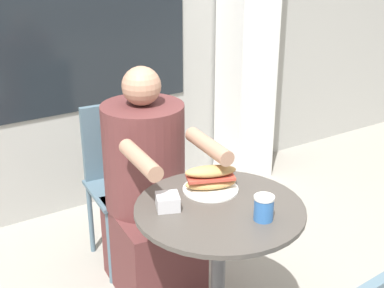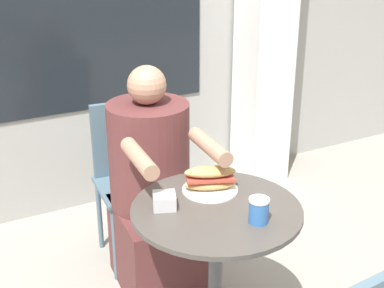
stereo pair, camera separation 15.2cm
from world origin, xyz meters
TOP-DOWN VIEW (x-y plane):
  - lattice_pillar at (1.19, 1.37)m, footprint 0.31×0.31m
  - cafe_table at (0.00, 0.00)m, footprint 0.69×0.69m
  - diner_chair at (-0.02, 0.91)m, footprint 0.41×0.41m
  - seated_diner at (-0.03, 0.55)m, footprint 0.44×0.73m
  - sandwich_on_plate at (0.05, 0.14)m, footprint 0.24×0.24m
  - drink_cup at (0.08, -0.17)m, footprint 0.08×0.08m
  - napkin_box at (-0.18, 0.10)m, footprint 0.12×0.12m

SIDE VIEW (x-z plane):
  - seated_diner at x=-0.03m, z-range -0.08..1.07m
  - cafe_table at x=0.00m, z-range 0.16..0.87m
  - diner_chair at x=-0.02m, z-range 0.09..0.96m
  - napkin_box at x=-0.18m, z-range 0.70..0.76m
  - sandwich_on_plate at x=0.05m, z-range 0.70..0.81m
  - drink_cup at x=0.08m, z-range 0.70..0.80m
  - lattice_pillar at x=1.19m, z-range 0.00..2.40m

